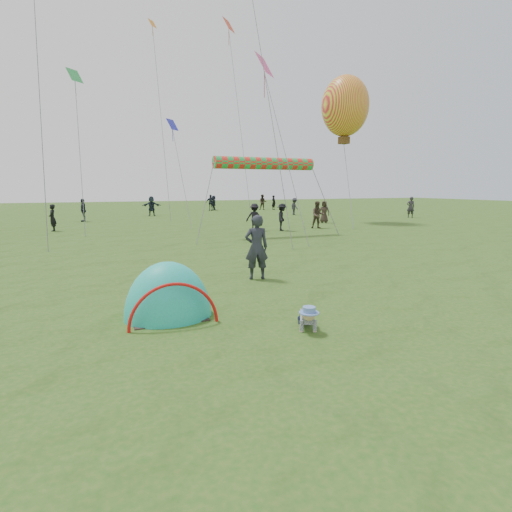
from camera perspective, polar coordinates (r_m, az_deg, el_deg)
name	(u,v)px	position (r m, az deg, el deg)	size (l,w,h in m)	color
ground	(340,321)	(8.26, 11.87, -9.01)	(140.00, 140.00, 0.00)	#215117
crawling_toddler	(307,316)	(7.58, 7.37, -8.56)	(0.47, 0.67, 0.51)	black
popup_tent	(169,317)	(8.51, -12.37, -8.45)	(1.78, 1.47, 2.30)	teal
standing_adult	(257,247)	(11.43, 0.07, 1.25)	(0.68, 0.45, 1.86)	#252731
crowd_person_0	(274,203)	(46.77, 2.54, 7.64)	(0.61, 0.40, 1.67)	black
crowd_person_1	(263,202)	(46.76, 0.97, 7.71)	(0.86, 0.67, 1.77)	#2F271E
crowd_person_2	(211,203)	(45.27, -6.51, 7.59)	(1.04, 0.43, 1.78)	#232A36
crowd_person_3	(282,217)	(24.29, 3.75, 5.55)	(1.07, 0.61, 1.65)	black
crowd_person_4	(324,212)	(30.09, 9.71, 6.24)	(0.79, 0.52, 1.62)	#2F231D
crowd_person_5	(152,206)	(38.10, -14.70, 6.92)	(1.66, 0.53, 1.79)	#1C2633
crowd_person_6	(52,218)	(26.91, -27.08, 4.88)	(0.59, 0.39, 1.61)	black
crowd_person_8	(83,210)	(33.43, -23.45, 6.03)	(1.03, 0.43, 1.75)	#1F262E
crowd_person_9	(294,206)	(38.18, 5.52, 7.06)	(1.04, 0.60, 1.61)	#27272F
crowd_person_11	(214,203)	(46.28, -6.07, 7.57)	(1.54, 0.49, 1.66)	#1B2231
crowd_person_12	(411,207)	(37.27, 21.22, 6.53)	(0.66, 0.43, 1.80)	#2B2A31
crowd_person_13	(318,215)	(25.97, 8.81, 5.83)	(0.84, 0.65, 1.73)	#41342A
crowd_person_15	(255,217)	(24.38, -0.21, 5.58)	(1.06, 0.61, 1.64)	black
balloon_kite	(345,110)	(31.65, 12.60, 19.71)	(3.44, 3.44, 4.82)	yellow
rainbow_tube_kite	(265,163)	(21.83, 1.25, 13.08)	(0.64, 0.64, 5.65)	red
diamond_kite_3	(75,75)	(28.99, -24.50, 22.43)	(0.93, 0.93, 0.00)	green
diamond_kite_4	(172,125)	(30.37, -11.86, 17.89)	(0.91, 0.91, 0.00)	#2828B6
diamond_kite_5	(264,65)	(23.01, 1.21, 25.64)	(1.29, 1.29, 0.00)	#E74888
diamond_kite_6	(229,25)	(38.56, -3.92, 30.06)	(1.28, 1.28, 0.00)	red
diamond_kite_7	(152,23)	(39.11, -14.59, 29.48)	(0.75, 0.75, 0.00)	orange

